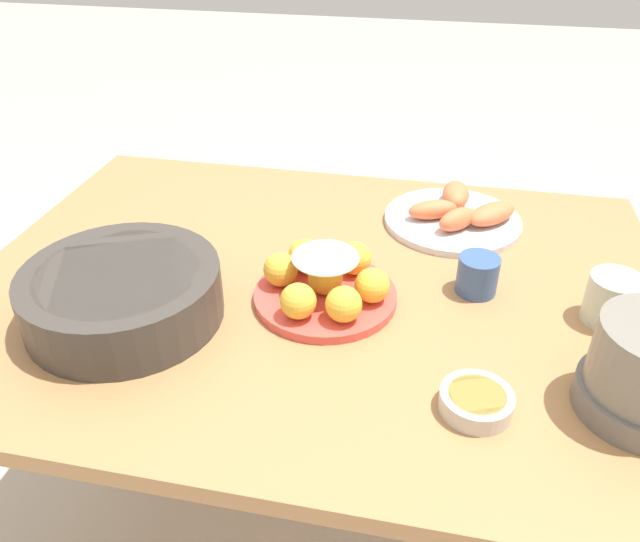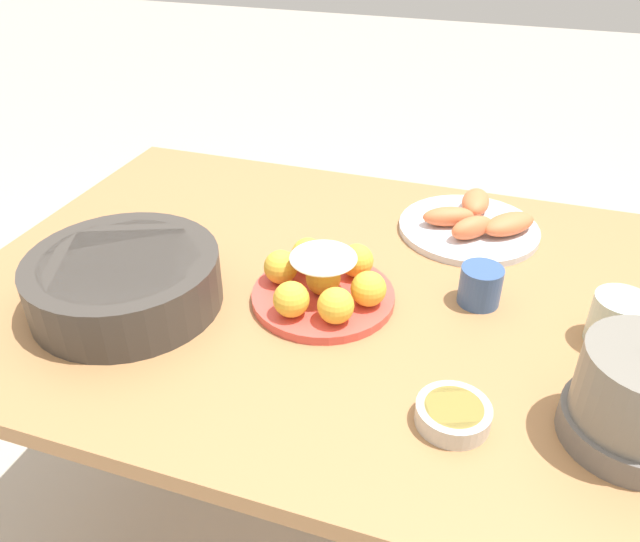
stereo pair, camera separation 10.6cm
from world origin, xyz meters
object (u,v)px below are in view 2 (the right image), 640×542
object	(u,v)px
cake_plate	(323,283)
serving_bowl	(125,279)
cup_near	(480,285)
warming_pot	(638,399)
seafood_platter	(473,223)
dining_table	(317,325)
sauce_bowl	(453,414)
cup_far	(618,321)

from	to	relation	value
cake_plate	serving_bowl	world-z (taller)	cake_plate
cup_near	warming_pot	size ratio (longest dim) A/B	0.41
serving_bowl	warming_pot	size ratio (longest dim) A/B	1.82
seafood_platter	warming_pot	size ratio (longest dim) A/B	1.61
serving_bowl	warming_pot	distance (m)	0.78
dining_table	cake_plate	xyz separation A→B (m)	(-0.03, 0.05, 0.14)
dining_table	cup_near	size ratio (longest dim) A/B	17.45
cake_plate	sauce_bowl	bearing A→B (deg)	140.18
seafood_platter	cup_near	distance (m)	0.25
cake_plate	cup_near	xyz separation A→B (m)	(-0.25, -0.08, -0.00)
seafood_platter	dining_table	bearing A→B (deg)	48.13
cup_far	cake_plate	bearing A→B (deg)	4.85
sauce_bowl	cup_near	size ratio (longest dim) A/B	1.42
warming_pot	cup_near	bearing A→B (deg)	-48.20
cake_plate	cup_far	world-z (taller)	cake_plate
serving_bowl	warming_pot	xyz separation A→B (m)	(-0.78, 0.05, 0.02)
sauce_bowl	warming_pot	world-z (taller)	warming_pot
sauce_bowl	cup_far	distance (m)	0.33
warming_pot	seafood_platter	bearing A→B (deg)	-62.15
serving_bowl	cup_near	world-z (taller)	serving_bowl
dining_table	cake_plate	world-z (taller)	cake_plate
cake_plate	cup_near	distance (m)	0.26
serving_bowl	seafood_platter	xyz separation A→B (m)	(-0.52, -0.43, -0.03)
dining_table	serving_bowl	distance (m)	0.36
dining_table	serving_bowl	world-z (taller)	serving_bowl
dining_table	cup_near	distance (m)	0.31
sauce_bowl	seafood_platter	size ratio (longest dim) A/B	0.36
cake_plate	seafood_platter	world-z (taller)	cake_plate
cake_plate	seafood_platter	xyz separation A→B (m)	(-0.21, -0.32, -0.02)
sauce_bowl	cup_far	xyz separation A→B (m)	(-0.21, -0.25, 0.03)
cup_near	cup_far	distance (m)	0.21
dining_table	seafood_platter	world-z (taller)	seafood_platter
warming_pot	cup_far	bearing A→B (deg)	-88.24
sauce_bowl	cup_far	world-z (taller)	cup_far
cake_plate	serving_bowl	distance (m)	0.33
sauce_bowl	seafood_platter	bearing A→B (deg)	-85.81
serving_bowl	sauce_bowl	distance (m)	0.57
cake_plate	seafood_platter	bearing A→B (deg)	-123.36
cup_near	warming_pot	world-z (taller)	warming_pot
sauce_bowl	warming_pot	distance (m)	0.23
seafood_platter	cup_far	xyz separation A→B (m)	(-0.25, 0.28, 0.02)
serving_bowl	cup_near	size ratio (longest dim) A/B	4.49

